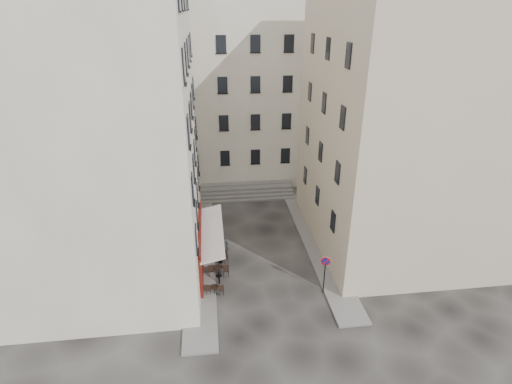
{
  "coord_description": "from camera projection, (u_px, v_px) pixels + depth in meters",
  "views": [
    {
      "loc": [
        -3.42,
        -22.91,
        16.96
      ],
      "look_at": [
        -0.15,
        4.0,
        4.34
      ],
      "focal_mm": 28.0,
      "sensor_mm": 36.0,
      "label": 1
    }
  ],
  "objects": [
    {
      "name": "building_left",
      "position": [
        97.0,
        122.0,
        25.36
      ],
      "size": [
        12.2,
        16.2,
        20.6
      ],
      "color": "beige",
      "rests_on": "ground"
    },
    {
      "name": "building_right",
      "position": [
        404.0,
        124.0,
        28.52
      ],
      "size": [
        12.2,
        14.2,
        18.6
      ],
      "color": "beige",
      "rests_on": "ground"
    },
    {
      "name": "bollard_far",
      "position": [
        216.0,
        225.0,
        32.98
      ],
      "size": [
        0.12,
        0.12,
        0.98
      ],
      "color": "black",
      "rests_on": "ground"
    },
    {
      "name": "cafe_storefront",
      "position": [
        202.0,
        245.0,
        27.79
      ],
      "size": [
        1.74,
        7.3,
        3.5
      ],
      "color": "#430B09",
      "rests_on": "ground"
    },
    {
      "name": "sidewalk_left",
      "position": [
        201.0,
        244.0,
        31.24
      ],
      "size": [
        2.0,
        22.0,
        0.12
      ],
      "primitive_type": "cube",
      "color": "slate",
      "rests_on": "ground"
    },
    {
      "name": "stone_steps",
      "position": [
        247.0,
        192.0,
        39.3
      ],
      "size": [
        9.0,
        3.15,
        0.8
      ],
      "color": "#5C5A57",
      "rests_on": "ground"
    },
    {
      "name": "pedestrian",
      "position": [
        224.0,
        246.0,
        29.46
      ],
      "size": [
        0.77,
        0.61,
        1.85
      ],
      "primitive_type": "imported",
      "rotation": [
        0.0,
        0.0,
        3.42
      ],
      "color": "black",
      "rests_on": "ground"
    },
    {
      "name": "bistro_table_b",
      "position": [
        219.0,
        270.0,
        27.43
      ],
      "size": [
        1.41,
        0.66,
        0.99
      ],
      "color": "black",
      "rests_on": "ground"
    },
    {
      "name": "ground",
      "position": [
        265.0,
        271.0,
        28.15
      ],
      "size": [
        90.0,
        90.0,
        0.0
      ],
      "primitive_type": "plane",
      "color": "black",
      "rests_on": "ground"
    },
    {
      "name": "bistro_table_c",
      "position": [
        220.0,
        258.0,
        28.92
      ],
      "size": [
        1.14,
        0.54,
        0.8
      ],
      "color": "black",
      "rests_on": "ground"
    },
    {
      "name": "sidewalk_right",
      "position": [
        316.0,
        244.0,
        31.32
      ],
      "size": [
        2.0,
        18.0,
        0.12
      ],
      "primitive_type": "cube",
      "color": "slate",
      "rests_on": "ground"
    },
    {
      "name": "building_back",
      "position": [
        230.0,
        88.0,
        41.21
      ],
      "size": [
        18.2,
        10.2,
        18.6
      ],
      "color": "beige",
      "rests_on": "ground"
    },
    {
      "name": "bistro_table_d",
      "position": [
        219.0,
        251.0,
        29.79
      ],
      "size": [
        1.14,
        0.53,
        0.8
      ],
      "color": "black",
      "rests_on": "ground"
    },
    {
      "name": "bistro_table_a",
      "position": [
        215.0,
        289.0,
        25.7
      ],
      "size": [
        1.17,
        0.55,
        0.82
      ],
      "color": "black",
      "rests_on": "ground"
    },
    {
      "name": "bollard_near",
      "position": [
        219.0,
        277.0,
        26.68
      ],
      "size": [
        0.12,
        0.12,
        0.98
      ],
      "color": "black",
      "rests_on": "ground"
    },
    {
      "name": "bistro_table_e",
      "position": [
        215.0,
        238.0,
        31.37
      ],
      "size": [
        1.21,
        0.57,
        0.85
      ],
      "color": "black",
      "rests_on": "ground"
    },
    {
      "name": "bollard_mid",
      "position": [
        217.0,
        249.0,
        29.83
      ],
      "size": [
        0.12,
        0.12,
        0.98
      ],
      "color": "black",
      "rests_on": "ground"
    },
    {
      "name": "no_parking_sign",
      "position": [
        325.0,
        268.0,
        25.26
      ],
      "size": [
        0.6,
        0.22,
        2.74
      ],
      "rotation": [
        0.0,
        0.0,
        -0.3
      ],
      "color": "black",
      "rests_on": "ground"
    }
  ]
}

